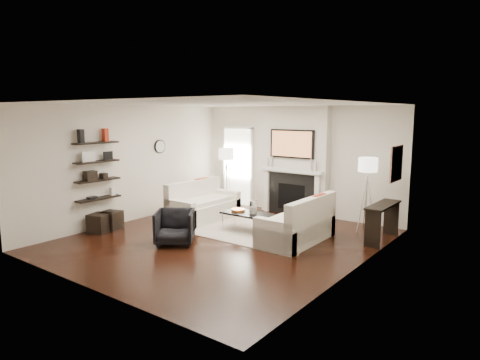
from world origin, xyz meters
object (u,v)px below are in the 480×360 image
Objects in this scene: loveseat_left_base at (204,211)px; ottoman_near at (111,220)px; armchair at (175,225)px; lamp_right_shade at (368,165)px; coffee_table at (247,214)px; loveseat_right_base at (296,231)px; lamp_left_shade at (226,154)px.

loveseat_left_base is 2.14m from ottoman_near.
lamp_right_shade is at bearing 12.55° from armchair.
coffee_table is 1.66m from armchair.
armchair reaches higher than loveseat_left_base.
coffee_table is at bearing -9.28° from loveseat_left_base.
armchair is 1.89m from ottoman_near.
armchair reaches higher than loveseat_right_base.
lamp_left_shade is (-1.89, 1.65, 1.05)m from coffee_table.
armchair is (-1.81, -1.56, 0.16)m from loveseat_right_base.
armchair is (-0.64, -1.53, -0.03)m from coffee_table.
lamp_right_shade is (3.90, -0.09, 0.00)m from lamp_left_shade.
ottoman_near is at bearing -119.86° from loveseat_left_base.
loveseat_left_base and coffee_table have the same top height.
lamp_right_shade is (2.01, 1.56, 1.05)m from coffee_table.
loveseat_left_base is at bearing 77.69° from armchair.
coffee_table is 3.00m from ottoman_near.
lamp_right_shade reaches higher than armchair.
lamp_right_shade is at bearing 61.51° from loveseat_right_base.
ottoman_near is (-3.69, -1.65, -0.01)m from loveseat_right_base.
loveseat_right_base is at bearing -118.49° from lamp_right_shade.
armchair reaches higher than coffee_table.
lamp_left_shade is at bearing 74.63° from armchair.
loveseat_right_base is 2.45× the size of armchair.
lamp_left_shade is 1.00× the size of lamp_right_shade.
loveseat_left_base is 1.00× the size of loveseat_right_base.
ottoman_near is (-1.07, -1.86, -0.01)m from loveseat_left_base.
loveseat_left_base is at bearing 170.72° from coffee_table.
ottoman_near is (-4.52, -3.19, -1.25)m from lamp_right_shade.
armchair is 1.83× the size of lamp_left_shade.
armchair is 1.83× the size of lamp_right_shade.
loveseat_left_base is 3.90m from lamp_right_shade.
coffee_table is at bearing -142.07° from lamp_right_shade.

